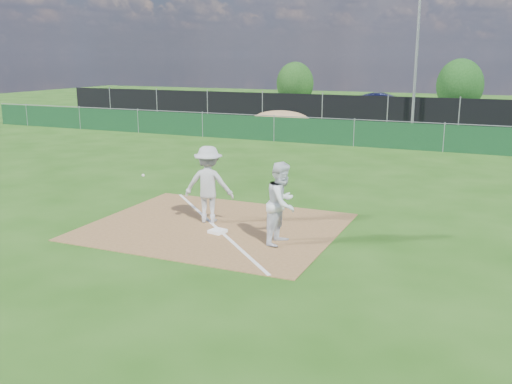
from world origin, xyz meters
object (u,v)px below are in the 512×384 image
at_px(car_left, 301,104).
at_px(tree_left, 295,84).
at_px(car_mid, 385,106).
at_px(first_base, 218,231).
at_px(play_at_first, 209,184).
at_px(light_pole, 416,58).
at_px(tree_mid, 460,85).
at_px(runner, 282,203).

relative_size(car_left, tree_left, 1.15).
xyz_separation_m(car_mid, tree_left, (-8.59, 6.02, 1.03)).
bearing_deg(tree_left, first_base, -73.29).
bearing_deg(play_at_first, first_base, -50.46).
height_order(light_pole, play_at_first, light_pole).
xyz_separation_m(first_base, car_mid, (-1.43, 27.36, 0.77)).
bearing_deg(light_pole, car_left, 146.82).
relative_size(light_pole, car_left, 1.93).
distance_m(play_at_first, tree_left, 33.97).
height_order(play_at_first, car_mid, play_at_first).
bearing_deg(tree_mid, play_at_first, -96.29).
xyz_separation_m(runner, tree_mid, (1.21, 32.63, 1.08)).
bearing_deg(tree_mid, first_base, -95.05).
height_order(runner, tree_mid, tree_mid).
relative_size(runner, car_left, 0.45).
height_order(light_pole, runner, light_pole).
xyz_separation_m(first_base, runner, (1.67, -0.07, 0.88)).
relative_size(car_left, tree_mid, 1.06).
distance_m(light_pole, play_at_first, 21.67).
xyz_separation_m(first_base, tree_mid, (2.88, 32.56, 1.96)).
bearing_deg(car_left, runner, -145.41).
height_order(first_base, tree_mid, tree_mid).
xyz_separation_m(light_pole, car_left, (-8.72, 5.70, -3.28)).
bearing_deg(light_pole, play_at_first, -94.86).
bearing_deg(play_at_first, car_left, 104.30).
bearing_deg(tree_left, light_pole, -45.07).
bearing_deg(first_base, runner, -2.28).
bearing_deg(car_left, first_base, -148.51).
relative_size(play_at_first, car_left, 0.68).
height_order(car_left, tree_left, tree_left).
distance_m(car_left, car_mid, 6.12).
bearing_deg(light_pole, car_mid, 116.67).
bearing_deg(light_pole, tree_left, 134.93).
height_order(play_at_first, car_left, play_at_first).
xyz_separation_m(light_pole, first_base, (-1.19, -22.14, -3.94)).
relative_size(first_base, play_at_first, 0.12).
bearing_deg(first_base, car_left, 105.13).
xyz_separation_m(car_left, tree_left, (-2.49, 5.54, 1.15)).
distance_m(light_pole, tree_mid, 10.74).
distance_m(light_pole, runner, 22.43).
relative_size(car_left, car_mid, 0.84).
bearing_deg(car_mid, runner, 175.42).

